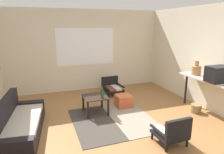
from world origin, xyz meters
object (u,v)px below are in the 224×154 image
ottoman_orange (124,101)px  console_shelf (211,84)px  armchair_striped_foreground (172,132)px  wicker_basket (196,108)px  clay_vase (196,70)px  glass_bottle (102,93)px  couch (18,124)px  armchair_by_window (112,87)px  crt_television (219,74)px  coffee_table (95,100)px

ottoman_orange → console_shelf: size_ratio=0.22×
armchair_striped_foreground → wicker_basket: size_ratio=2.23×
ottoman_orange → console_shelf: console_shelf is taller
clay_vase → glass_bottle: 2.55m
couch → armchair_by_window: bearing=33.2°
console_shelf → crt_television: (-0.00, -0.18, 0.28)m
couch → coffee_table: size_ratio=3.28×
armchair_striped_foreground → couch: bearing=153.1°
coffee_table → crt_television: (2.61, -1.25, 0.73)m
coffee_table → armchair_by_window: bearing=54.3°
couch → ottoman_orange: size_ratio=4.88×
console_shelf → glass_bottle: (-2.48, 0.91, -0.25)m
wicker_basket → armchair_by_window: bearing=126.6°
armchair_striped_foreground → crt_television: (1.64, 0.62, 0.83)m
coffee_table → wicker_basket: 2.61m
console_shelf → clay_vase: bearing=90.0°
ottoman_orange → glass_bottle: 0.89m
console_shelf → glass_bottle: console_shelf is taller
wicker_basket → crt_television: bearing=-69.7°
armchair_by_window → armchair_striped_foreground: size_ratio=1.07×
console_shelf → crt_television: crt_television is taller
coffee_table → armchair_by_window: size_ratio=0.97×
clay_vase → wicker_basket: bearing=-117.6°
armchair_striped_foreground → console_shelf: 1.91m
coffee_table → couch: bearing=-164.6°
crt_television → clay_vase: (0.00, 0.72, -0.05)m
glass_bottle → wicker_basket: (2.32, -0.66, -0.47)m
couch → coffee_table: couch is taller
coffee_table → wicker_basket: bearing=-18.7°
couch → armchair_striped_foreground: size_ratio=3.40×
console_shelf → glass_bottle: bearing=159.9°
armchair_striped_foreground → clay_vase: (1.64, 1.33, 0.78)m
armchair_by_window → glass_bottle: bearing=-118.3°
armchair_striped_foreground → clay_vase: clay_vase is taller
coffee_table → glass_bottle: size_ratio=2.06×
wicker_basket → console_shelf: bearing=-56.9°
armchair_by_window → armchair_striped_foreground: 3.12m
armchair_striped_foreground → glass_bottle: 1.92m
armchair_by_window → wicker_basket: armchair_by_window is taller
coffee_table → armchair_by_window: armchair_by_window is taller
console_shelf → crt_television: size_ratio=3.33×
coffee_table → armchair_by_window: 1.55m
crt_television → couch: bearing=170.1°
crt_television → glass_bottle: 2.75m
coffee_table → armchair_striped_foreground: 2.10m
armchair_striped_foreground → console_shelf: bearing=25.7°
couch → glass_bottle: bearing=9.5°
coffee_table → console_shelf: size_ratio=0.33×
armchair_striped_foreground → ottoman_orange: armchair_striped_foreground is taller
crt_television → wicker_basket: size_ratio=2.09×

